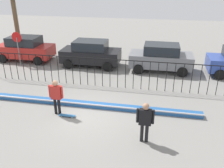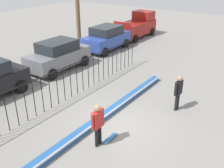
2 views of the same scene
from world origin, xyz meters
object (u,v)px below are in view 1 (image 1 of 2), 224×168
parked_car_gray (161,57)px  stop_sign (18,44)px  camera_operator (145,119)px  parked_car_red (25,48)px  parked_car_black (91,53)px  skateboarder (56,94)px  skateboard (67,115)px

parked_car_gray → stop_sign: (-10.37, -0.80, 0.64)m
parked_car_gray → stop_sign: 10.42m
camera_operator → stop_sign: (-9.83, 7.60, 0.57)m
parked_car_red → parked_car_black: size_ratio=1.00×
skateboarder → parked_car_red: (-5.70, 7.38, -0.08)m
parked_car_red → parked_car_gray: (10.50, -0.37, 0.00)m
parked_car_gray → stop_sign: bearing=-174.8°
skateboarder → parked_car_red: size_ratio=0.41×
skateboard → parked_car_gray: (4.27, 7.19, 0.91)m
stop_sign → camera_operator: bearing=-37.7°
parked_car_gray → stop_sign: size_ratio=1.72×
parked_car_black → parked_car_red: bearing=178.7°
parked_car_gray → skateboard: bearing=-119.9°
skateboarder → parked_car_red: 9.32m
skateboard → parked_car_red: (-6.24, 7.56, 0.91)m
camera_operator → stop_sign: bearing=-33.4°
skateboard → skateboarder: bearing=173.8°
skateboarder → camera_operator: size_ratio=1.01×
parked_car_black → parked_car_gray: same height
skateboard → stop_sign: size_ratio=0.32×
parked_car_black → skateboarder: bearing=-86.0°
parked_car_black → camera_operator: bearing=-60.0°
skateboarder → parked_car_black: parked_car_black is taller
skateboarder → camera_operator: (4.27, -1.39, -0.01)m
skateboard → parked_car_gray: parked_car_gray is taller
parked_car_black → stop_sign: stop_sign is taller
skateboard → parked_car_gray: size_ratio=0.19×
parked_car_red → parked_car_gray: 10.51m
skateboarder → parked_car_black: size_ratio=0.41×
skateboarder → parked_car_gray: bearing=51.8°
skateboarder → parked_car_gray: (4.80, 7.01, -0.08)m
skateboard → stop_sign: stop_sign is taller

